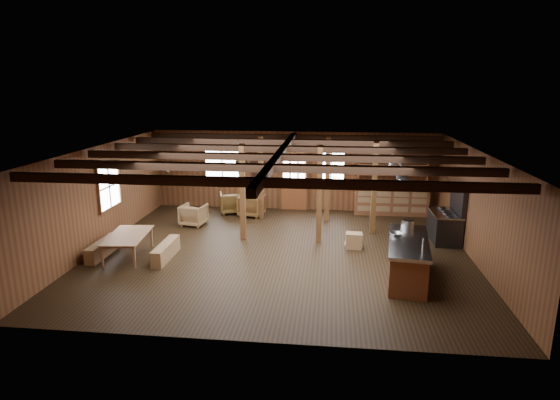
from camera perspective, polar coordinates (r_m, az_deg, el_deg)
name	(u,v)px	position (r m, az deg, el deg)	size (l,w,h in m)	color
room	(280,202)	(12.29, 0.03, -0.30)	(10.04, 9.04, 2.84)	black
ceiling_joists	(281,153)	(12.20, 0.13, 5.73)	(9.80, 8.82, 0.18)	black
timber_posts	(305,186)	(14.26, 3.03, 1.72)	(3.95, 2.35, 2.80)	#4D2A16
back_door	(294,186)	(16.72, 1.71, 1.77)	(1.02, 0.08, 2.15)	brown
window_back_left	(222,164)	(16.99, -7.06, 4.34)	(1.32, 0.06, 1.32)	white
window_back_right	(331,166)	(16.53, 6.24, 4.09)	(1.02, 0.06, 1.32)	white
window_left	(109,186)	(14.12, -20.17, 1.56)	(0.14, 1.24, 1.32)	white
notice_boards	(252,164)	(16.76, -3.39, 4.43)	(1.08, 0.03, 0.90)	white
back_counter	(391,197)	(16.62, 13.40, 0.32)	(2.55, 0.60, 2.45)	brown
pendant_lamps	(206,163)	(13.49, -9.06, 4.53)	(1.86, 2.36, 0.66)	#29292C
pot_rack	(398,171)	(12.36, 14.20, 3.46)	(0.28, 3.00, 0.45)	#29292C
kitchen_island	(408,259)	(11.36, 15.29, -6.94)	(1.19, 2.59, 1.20)	brown
step_stool	(354,241)	(13.11, 9.01, -4.93)	(0.50, 0.35, 0.44)	olive
commercial_range	(447,221)	(14.28, 19.65, -2.42)	(0.77, 1.46, 1.81)	#29292C
dining_table	(130,246)	(12.93, -17.87, -5.34)	(1.72, 0.96, 0.61)	#956343
bench_wall	(103,248)	(13.29, -20.80, -5.54)	(0.28, 1.47, 0.40)	olive
bench_aisle	(166,251)	(12.60, -13.74, -6.04)	(0.28, 1.49, 0.41)	olive
armchair_a	(232,203)	(16.48, -5.91, -0.32)	(0.78, 0.80, 0.73)	brown
armchair_b	(252,206)	(16.04, -3.48, -0.68)	(0.78, 0.80, 0.73)	brown
armchair_c	(194,215)	(15.24, -10.49, -1.79)	(0.73, 0.75, 0.68)	olive
counter_pot	(408,224)	(12.14, 15.31, -2.79)	(0.32, 0.32, 0.19)	#B4B7BB
bowl	(396,234)	(11.45, 13.92, -4.04)	(0.28, 0.28, 0.07)	silver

